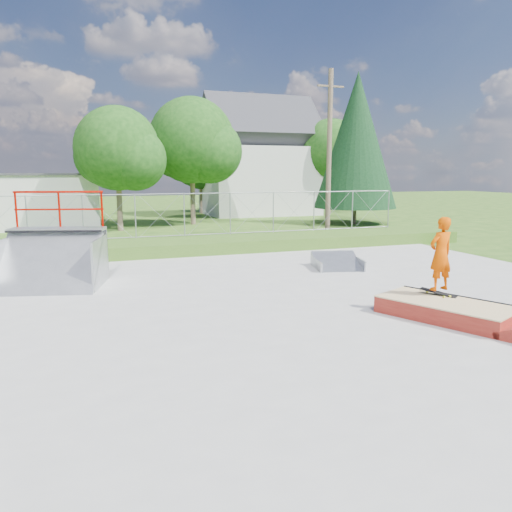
# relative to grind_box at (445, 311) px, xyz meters

# --- Properties ---
(ground) EXTENTS (120.00, 120.00, 0.00)m
(ground) POSITION_rel_grind_box_xyz_m (-3.15, 1.65, -0.21)
(ground) COLOR #2A4F16
(ground) RESTS_ON ground
(concrete_pad) EXTENTS (20.00, 16.00, 0.04)m
(concrete_pad) POSITION_rel_grind_box_xyz_m (-3.15, 1.65, -0.19)
(concrete_pad) COLOR #9A9A97
(concrete_pad) RESTS_ON ground
(grass_berm) EXTENTS (24.00, 3.00, 0.50)m
(grass_berm) POSITION_rel_grind_box_xyz_m (-3.15, 11.15, 0.04)
(grass_berm) COLOR #2A4F16
(grass_berm) RESTS_ON ground
(grind_box) EXTENTS (2.34, 3.06, 0.41)m
(grind_box) POSITION_rel_grind_box_xyz_m (0.00, 0.00, 0.00)
(grind_box) COLOR maroon
(grind_box) RESTS_ON concrete_pad
(quarter_pipe) EXTENTS (3.09, 2.80, 2.61)m
(quarter_pipe) POSITION_rel_grind_box_xyz_m (-8.10, 6.10, 1.10)
(quarter_pipe) COLOR #94979B
(quarter_pipe) RESTS_ON concrete_pad
(flat_bank_ramp) EXTENTS (1.82, 1.89, 0.45)m
(flat_bank_ramp) POSITION_rel_grind_box_xyz_m (0.64, 5.89, 0.02)
(flat_bank_ramp) COLOR #94979B
(flat_bank_ramp) RESTS_ON concrete_pad
(skateboard) EXTENTS (0.65, 0.77, 0.13)m
(skateboard) POSITION_rel_grind_box_xyz_m (0.23, 0.53, 0.25)
(skateboard) COLOR black
(skateboard) RESTS_ON grind_box
(skater) EXTENTS (0.64, 0.45, 1.65)m
(skater) POSITION_rel_grind_box_xyz_m (0.23, 0.53, 1.08)
(skater) COLOR #D54800
(skater) RESTS_ON grind_box
(chain_link_fence) EXTENTS (20.00, 0.06, 1.80)m
(chain_link_fence) POSITION_rel_grind_box_xyz_m (-3.15, 12.15, 1.19)
(chain_link_fence) COLOR gray
(chain_link_fence) RESTS_ON grass_berm
(utility_building_flat) EXTENTS (10.00, 6.00, 3.00)m
(utility_building_flat) POSITION_rel_grind_box_xyz_m (-11.15, 23.65, 1.29)
(utility_building_flat) COLOR silver
(utility_building_flat) RESTS_ON ground
(gable_house) EXTENTS (8.40, 6.08, 8.94)m
(gable_house) POSITION_rel_grind_box_xyz_m (5.85, 27.65, 3.63)
(gable_house) COLOR silver
(gable_house) RESTS_ON ground
(utility_pole) EXTENTS (0.24, 0.24, 8.00)m
(utility_pole) POSITION_rel_grind_box_xyz_m (4.35, 13.65, 3.79)
(utility_pole) COLOR brown
(utility_pole) RESTS_ON ground
(tree_left_near) EXTENTS (4.76, 4.48, 6.65)m
(tree_left_near) POSITION_rel_grind_box_xyz_m (-4.90, 19.49, 4.03)
(tree_left_near) COLOR brown
(tree_left_near) RESTS_ON ground
(tree_center) EXTENTS (5.44, 5.12, 7.60)m
(tree_center) POSITION_rel_grind_box_xyz_m (-0.36, 21.46, 4.64)
(tree_center) COLOR brown
(tree_center) RESTS_ON ground
(tree_right_far) EXTENTS (5.10, 4.80, 7.12)m
(tree_right_far) POSITION_rel_grind_box_xyz_m (11.12, 25.47, 4.34)
(tree_right_far) COLOR brown
(tree_right_far) RESTS_ON ground
(tree_back_mid) EXTENTS (4.08, 3.84, 5.70)m
(tree_back_mid) POSITION_rel_grind_box_xyz_m (2.07, 29.51, 3.43)
(tree_back_mid) COLOR brown
(tree_back_mid) RESTS_ON ground
(conifer_tree) EXTENTS (5.04, 5.04, 9.10)m
(conifer_tree) POSITION_rel_grind_box_xyz_m (8.85, 18.65, 4.84)
(conifer_tree) COLOR brown
(conifer_tree) RESTS_ON ground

